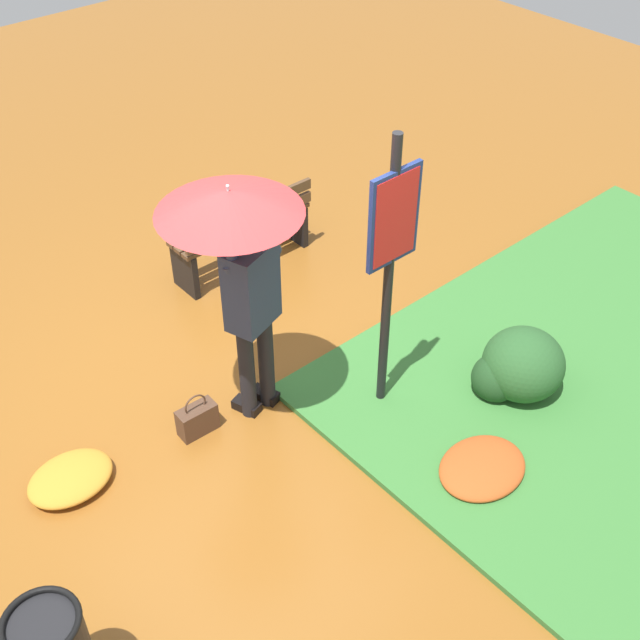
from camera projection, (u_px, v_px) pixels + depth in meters
ground_plane at (229, 398)px, 6.45m from camera, size 18.00×18.00×0.00m
person_with_umbrella at (239, 247)px, 5.33m from camera, size 0.96×0.96×2.04m
info_sign_post at (391, 249)px, 5.50m from camera, size 0.44×0.07×2.30m
handbag at (197, 419)px, 6.09m from camera, size 0.31×0.15×0.37m
park_bench at (243, 230)px, 7.57m from camera, size 1.40×0.37×0.75m
shrub_cluster at (518, 367)px, 6.33m from camera, size 0.70×0.64×0.58m
leaf_pile_near_person at (482, 468)px, 5.80m from camera, size 0.69×0.55×0.15m
leaf_pile_by_bench at (70, 478)px, 5.73m from camera, size 0.61×0.49×0.13m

